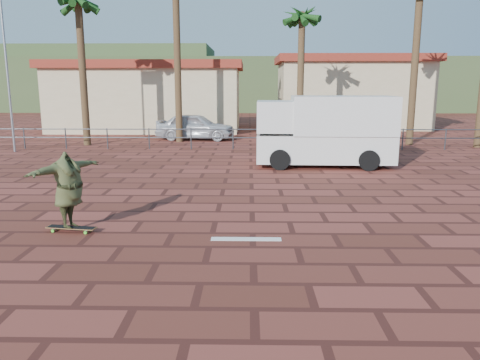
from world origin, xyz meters
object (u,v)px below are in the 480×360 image
longboard (71,228)px  campervan (325,130)px  car_silver (195,126)px  skateboarder (69,190)px  car_white (320,127)px

longboard → campervan: 10.65m
campervan → car_silver: (-5.85, 8.50, -0.63)m
skateboarder → car_white: size_ratio=0.38×
longboard → car_silver: bearing=95.8°
longboard → car_white: (7.49, 15.56, 0.76)m
car_silver → car_white: bearing=-93.3°
car_white → campervan: bearing=175.7°
longboard → campervan: bearing=59.8°
longboard → car_silver: size_ratio=0.25×
longboard → campervan: (6.57, 8.28, 1.29)m
longboard → skateboarder: skateboarder is taller
longboard → skateboarder: size_ratio=0.55×
campervan → skateboarder: bearing=-126.7°
campervan → car_white: campervan is taller
skateboarder → car_silver: bearing=22.1°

